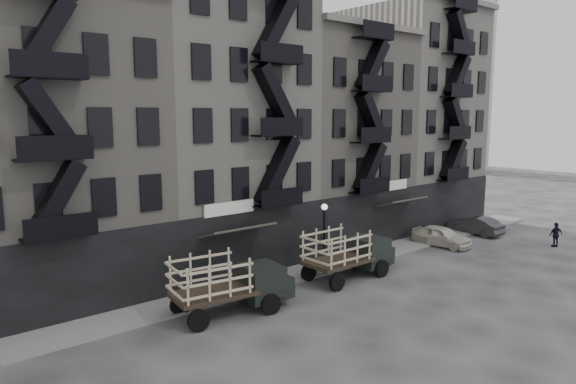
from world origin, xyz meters
TOP-DOWN VIEW (x-y plane):
  - ground at (0.00, 0.00)m, footprint 140.00×140.00m
  - sidewalk at (0.00, 3.75)m, footprint 55.00×2.50m
  - building_midwest at (-10.00, 9.83)m, footprint 10.00×11.35m
  - building_center at (-0.00, 9.82)m, footprint 10.00×11.35m
  - building_mideast at (10.00, 9.83)m, footprint 10.00×11.35m
  - building_east at (20.00, 9.82)m, footprint 10.00×11.35m
  - lamp_post at (3.00, 2.60)m, footprint 0.36×0.36m
  - stake_truck_west at (-4.44, 1.28)m, footprint 6.07×3.06m
  - stake_truck_east at (3.76, 1.36)m, footprint 5.94×2.50m
  - car_east at (14.20, 2.10)m, footprint 2.04×4.41m
  - car_far at (19.50, 2.50)m, footprint 1.81×4.41m
  - pedestrian_mid at (-1.78, 1.06)m, footprint 1.01×0.92m
  - policeman at (20.23, -3.28)m, footprint 1.12×0.83m

SIDE VIEW (x-z plane):
  - ground at x=0.00m, z-range 0.00..0.00m
  - sidewalk at x=0.00m, z-range 0.00..0.15m
  - car_far at x=19.50m, z-range 0.00..1.42m
  - car_east at x=14.20m, z-range 0.00..1.46m
  - pedestrian_mid at x=-1.78m, z-range 0.00..1.69m
  - policeman at x=20.23m, z-range 0.00..1.77m
  - stake_truck_west at x=-4.44m, z-range 0.21..3.14m
  - stake_truck_east at x=3.76m, z-range 0.21..3.18m
  - lamp_post at x=3.00m, z-range 0.64..4.92m
  - building_midwest at x=-10.00m, z-range -0.60..15.60m
  - building_mideast at x=10.00m, z-range -0.60..15.60m
  - building_center at x=0.00m, z-range -0.60..17.60m
  - building_east at x=20.00m, z-range -0.60..18.60m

